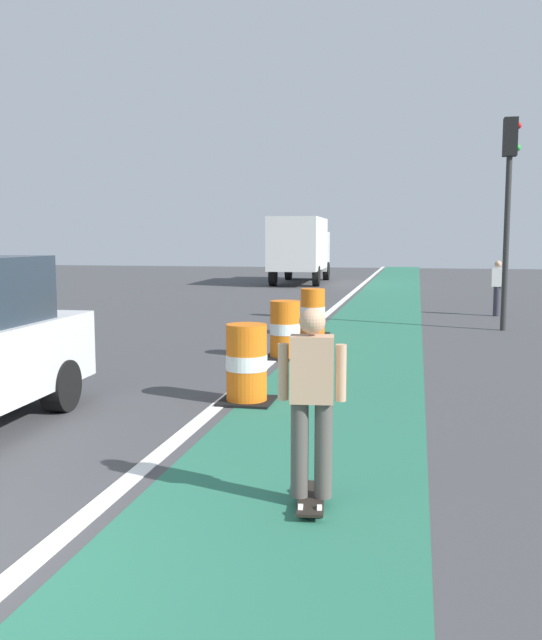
# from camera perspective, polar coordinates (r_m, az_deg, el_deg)

# --- Properties ---
(bike_lane_strip) EXTENTS (2.50, 80.00, 0.01)m
(bike_lane_strip) POSITION_cam_1_polar(r_m,az_deg,el_deg) (15.76, 7.67, -1.59)
(bike_lane_strip) COLOR #286B51
(bike_lane_strip) RESTS_ON ground
(lane_divider_stripe) EXTENTS (0.20, 80.00, 0.01)m
(lane_divider_stripe) POSITION_cam_1_polar(r_m,az_deg,el_deg) (15.94, 2.28, -1.44)
(lane_divider_stripe) COLOR silver
(lane_divider_stripe) RESTS_ON ground
(skateboarder_on_lane) EXTENTS (0.57, 0.82, 1.69)m
(skateboarder_on_lane) POSITION_cam_1_polar(r_m,az_deg,el_deg) (5.89, 3.34, -6.56)
(skateboarder_on_lane) COLOR black
(skateboarder_on_lane) RESTS_ON ground
(traffic_barrel_front) EXTENTS (0.73, 0.73, 1.09)m
(traffic_barrel_front) POSITION_cam_1_polar(r_m,az_deg,el_deg) (9.63, -2.01, -3.64)
(traffic_barrel_front) COLOR orange
(traffic_barrel_front) RESTS_ON ground
(traffic_barrel_mid) EXTENTS (0.73, 0.73, 1.09)m
(traffic_barrel_mid) POSITION_cam_1_polar(r_m,az_deg,el_deg) (13.15, 1.15, -0.85)
(traffic_barrel_mid) COLOR orange
(traffic_barrel_mid) RESTS_ON ground
(traffic_barrel_back) EXTENTS (0.73, 0.73, 1.09)m
(traffic_barrel_back) POSITION_cam_1_polar(r_m,az_deg,el_deg) (16.30, 3.42, 0.61)
(traffic_barrel_back) COLOR orange
(traffic_barrel_back) RESTS_ON ground
(delivery_truck_down_block) EXTENTS (2.57, 7.67, 3.23)m
(delivery_truck_down_block) POSITION_cam_1_polar(r_m,az_deg,el_deg) (35.14, 2.44, 6.03)
(delivery_truck_down_block) COLOR silver
(delivery_truck_down_block) RESTS_ON ground
(traffic_light_corner) EXTENTS (0.41, 0.32, 5.10)m
(traffic_light_corner) POSITION_cam_1_polar(r_m,az_deg,el_deg) (18.03, 18.79, 10.30)
(traffic_light_corner) COLOR #2D2D2D
(traffic_light_corner) RESTS_ON ground
(pedestrian_crossing) EXTENTS (0.34, 0.20, 1.61)m
(pedestrian_crossing) POSITION_cam_1_polar(r_m,az_deg,el_deg) (21.31, 17.95, 2.62)
(pedestrian_crossing) COLOR #33333D
(pedestrian_crossing) RESTS_ON ground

